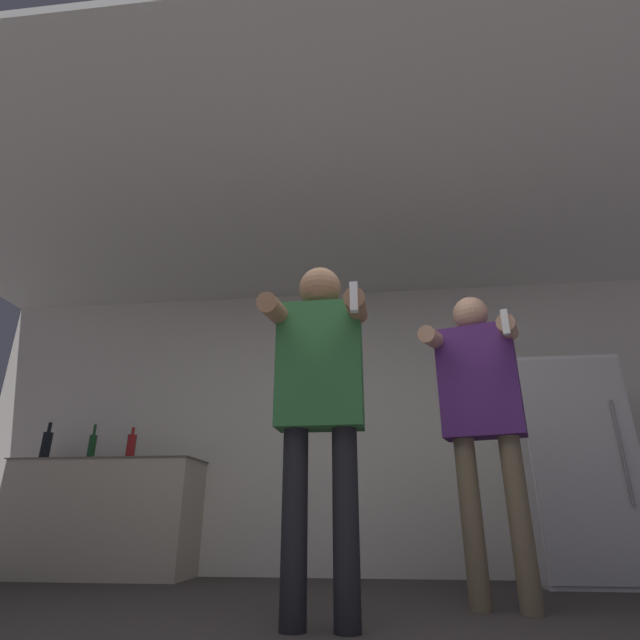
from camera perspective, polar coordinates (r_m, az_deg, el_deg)
The scene contains 9 objects.
wall_back at distance 4.65m, azimuth 3.34°, elevation -11.53°, with size 7.00×0.06×2.55m.
ceiling_slab at distance 3.77m, azimuth 1.56°, elevation 12.53°, with size 7.00×3.39×0.05m.
refrigerator at distance 4.49m, azimuth 26.79°, elevation -14.85°, with size 0.77×0.67×1.64m.
counter at distance 4.87m, azimuth -23.62°, elevation -19.95°, with size 1.60×0.56×0.93m.
bottle_clear_vodka at distance 4.76m, azimuth -20.79°, elevation -13.32°, with size 0.08×0.08×0.28m.
bottle_brown_liquor at distance 4.94m, azimuth -24.60°, elevation -12.93°, with size 0.06×0.06×0.32m.
bottle_red_label at distance 5.17m, azimuth -28.81°, elevation -12.38°, with size 0.08×0.08×0.35m.
person_woman_foreground at distance 2.50m, azimuth -0.03°, elevation -7.70°, with size 0.51×0.50×1.72m.
person_man_side at distance 3.11m, azimuth 17.89°, elevation -8.80°, with size 0.62×0.60×1.76m.
Camera 1 is at (0.25, -1.67, 0.44)m, focal length 28.00 mm.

